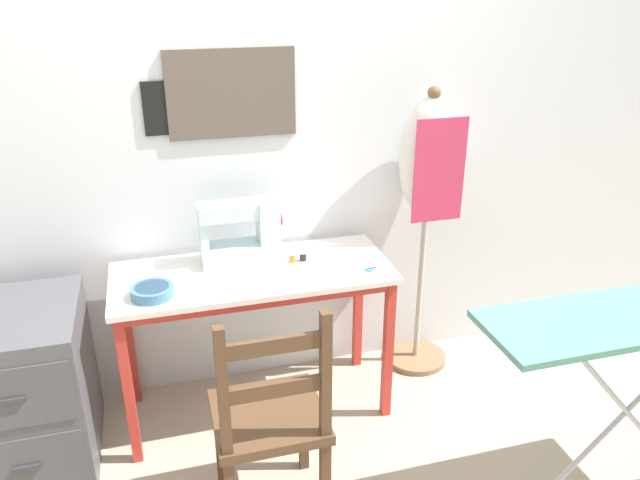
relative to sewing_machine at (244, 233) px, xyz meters
The scene contains 11 objects.
ground_plane 0.93m from the sewing_machine, 88.06° to the right, with size 14.00×14.00×0.00m, color tan.
wall_back 0.47m from the sewing_machine, 86.45° to the left, with size 10.00×0.07×2.55m.
sewing_table 0.26m from the sewing_machine, 84.55° to the right, with size 1.20×0.50×0.72m.
sewing_machine is the anchor object (origin of this frame).
fabric_bowl 0.49m from the sewing_machine, 150.02° to the right, with size 0.17×0.17×0.04m.
scissors 0.59m from the sewing_machine, 24.73° to the right, with size 0.12×0.06×0.01m.
thread_spool_near_machine 0.24m from the sewing_machine, 22.82° to the right, with size 0.04×0.04×0.04m.
thread_spool_mid_table 0.28m from the sewing_machine, 17.85° to the right, with size 0.04×0.04×0.04m.
wooden_chair 0.86m from the sewing_machine, 93.63° to the right, with size 0.40×0.38×0.92m.
filing_cabinet 1.08m from the sewing_machine, 168.15° to the right, with size 0.46×0.58×0.70m.
dress_form 0.90m from the sewing_machine, ahead, with size 0.32×0.32×1.44m.
Camera 1 is at (-0.37, -2.15, 1.92)m, focal length 35.00 mm.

